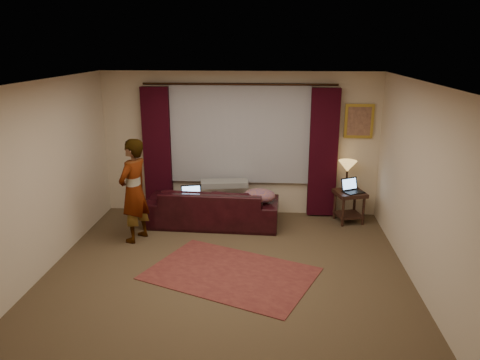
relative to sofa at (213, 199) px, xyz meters
name	(u,v)px	position (x,y,z in m)	size (l,w,h in m)	color
floor	(226,274)	(0.42, -1.82, -0.46)	(5.00, 5.00, 0.01)	brown
ceiling	(225,82)	(0.42, -1.82, 2.14)	(5.00, 5.00, 0.02)	silver
wall_back	(240,144)	(0.42, 0.68, 0.84)	(5.00, 0.02, 2.60)	beige
wall_front	(193,274)	(0.42, -4.32, 0.84)	(5.00, 0.02, 2.60)	beige
wall_left	(41,180)	(-2.08, -1.82, 0.84)	(0.02, 5.00, 2.60)	beige
wall_right	(422,188)	(2.92, -1.82, 0.84)	(0.02, 5.00, 2.60)	beige
sheer_curtain	(240,134)	(0.42, 0.62, 1.04)	(2.50, 0.05, 1.80)	#A3A4AB
drape_left	(157,151)	(-1.08, 0.57, 0.72)	(0.50, 0.14, 2.30)	black
drape_right	(323,153)	(1.92, 0.57, 0.72)	(0.50, 0.14, 2.30)	black
curtain_rod	(239,84)	(0.42, 0.57, 1.92)	(0.04, 0.04, 3.40)	black
picture_frame	(359,121)	(2.52, 0.65, 1.29)	(0.50, 0.04, 0.60)	#B39332
sofa	(213,199)	(0.00, 0.00, 0.00)	(2.27, 0.98, 0.92)	black
throw_blanket	(224,170)	(0.18, 0.26, 0.46)	(0.83, 0.33, 0.10)	gray
clothing_pile	(259,196)	(0.81, -0.12, 0.12)	(0.55, 0.42, 0.23)	#7E505B
laptop_sofa	(192,195)	(-0.34, -0.15, 0.13)	(0.35, 0.38, 0.25)	black
area_rug	(230,273)	(0.48, -1.83, -0.45)	(2.19, 1.46, 0.01)	maroon
end_table	(349,207)	(2.39, 0.29, -0.18)	(0.49, 0.49, 0.56)	black
tiffany_lamp	(347,175)	(2.34, 0.44, 0.36)	(0.32, 0.32, 0.52)	olive
laptop_table	(354,186)	(2.44, 0.23, 0.23)	(0.33, 0.36, 0.24)	black
person	(134,191)	(-1.15, -0.77, 0.37)	(0.49, 0.49, 1.66)	gray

